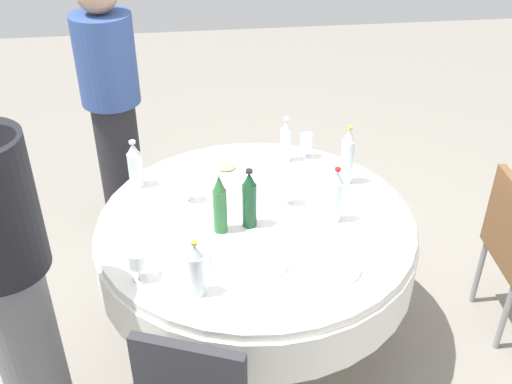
% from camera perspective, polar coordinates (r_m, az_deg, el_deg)
% --- Properties ---
extents(ground_plane, '(10.00, 10.00, 0.00)m').
position_cam_1_polar(ground_plane, '(3.26, 0.00, -13.15)').
color(ground_plane, gray).
extents(dining_table, '(1.48, 1.48, 0.74)m').
position_cam_1_polar(dining_table, '(2.86, 0.00, -4.88)').
color(dining_table, white).
rests_on(dining_table, ground_plane).
extents(bottle_clear_left, '(0.06, 0.06, 0.28)m').
position_cam_1_polar(bottle_clear_left, '(2.71, 7.52, -0.42)').
color(bottle_clear_left, silver).
rests_on(bottle_clear_left, dining_table).
extents(bottle_clear_south, '(0.06, 0.06, 0.31)m').
position_cam_1_polar(bottle_clear_south, '(2.99, 8.61, 3.30)').
color(bottle_clear_south, silver).
rests_on(bottle_clear_south, dining_table).
extents(bottle_clear_right, '(0.06, 0.06, 0.25)m').
position_cam_1_polar(bottle_clear_right, '(3.17, 2.81, 4.85)').
color(bottle_clear_right, silver).
rests_on(bottle_clear_right, dining_table).
extents(bottle_clear_front, '(0.07, 0.07, 0.25)m').
position_cam_1_polar(bottle_clear_front, '(2.32, -5.68, -7.33)').
color(bottle_clear_front, silver).
rests_on(bottle_clear_front, dining_table).
extents(bottle_green_outer, '(0.06, 0.06, 0.30)m').
position_cam_1_polar(bottle_green_outer, '(2.62, -3.44, -1.19)').
color(bottle_green_outer, '#2D6B38').
rests_on(bottle_green_outer, dining_table).
extents(bottle_dark_green_far, '(0.07, 0.07, 0.29)m').
position_cam_1_polar(bottle_dark_green_far, '(2.65, -0.63, -0.75)').
color(bottle_dark_green_far, '#194728').
rests_on(bottle_dark_green_far, dining_table).
extents(bottle_clear_near, '(0.07, 0.07, 0.25)m').
position_cam_1_polar(bottle_clear_near, '(3.00, -11.35, 2.50)').
color(bottle_clear_near, silver).
rests_on(bottle_clear_near, dining_table).
extents(wine_glass_front, '(0.06, 0.06, 0.15)m').
position_cam_1_polar(wine_glass_front, '(2.82, 3.04, 0.58)').
color(wine_glass_front, white).
rests_on(wine_glass_front, dining_table).
extents(wine_glass_outer, '(0.07, 0.07, 0.13)m').
position_cam_1_polar(wine_glass_outer, '(2.43, -11.10, -6.43)').
color(wine_glass_outer, white).
rests_on(wine_glass_outer, dining_table).
extents(wine_glass_far, '(0.07, 0.07, 0.13)m').
position_cam_1_polar(wine_glass_far, '(2.86, -6.43, 0.68)').
color(wine_glass_far, white).
rests_on(wine_glass_far, dining_table).
extents(wine_glass_near, '(0.07, 0.07, 0.14)m').
position_cam_1_polar(wine_glass_near, '(3.21, 4.79, 4.77)').
color(wine_glass_near, white).
rests_on(wine_glass_near, dining_table).
extents(plate_north, '(0.21, 0.21, 0.04)m').
position_cam_1_polar(plate_north, '(3.12, -2.81, 2.16)').
color(plate_north, white).
rests_on(plate_north, dining_table).
extents(plate_mid, '(0.21, 0.21, 0.02)m').
position_cam_1_polar(plate_mid, '(2.50, 7.45, -7.07)').
color(plate_mid, white).
rests_on(plate_mid, dining_table).
extents(plate_west, '(0.24, 0.24, 0.02)m').
position_cam_1_polar(plate_west, '(2.55, -6.98, -6.19)').
color(plate_west, white).
rests_on(plate_west, dining_table).
extents(plate_east, '(0.23, 0.23, 0.02)m').
position_cam_1_polar(plate_east, '(2.51, 0.41, -6.65)').
color(plate_east, white).
rests_on(plate_east, dining_table).
extents(fork_south, '(0.05, 0.18, 0.00)m').
position_cam_1_polar(fork_south, '(2.84, -2.82, -1.43)').
color(fork_south, silver).
rests_on(fork_south, dining_table).
extents(person_left, '(0.34, 0.34, 1.64)m').
position_cam_1_polar(person_left, '(2.45, -22.40, -7.38)').
color(person_left, slate).
rests_on(person_left, ground_plane).
extents(person_south, '(0.34, 0.34, 1.61)m').
position_cam_1_polar(person_south, '(3.67, -13.41, 7.98)').
color(person_south, '#26262B').
rests_on(person_south, ground_plane).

